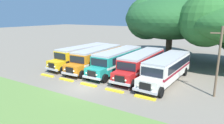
# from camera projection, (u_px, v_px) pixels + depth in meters

# --- Properties ---
(ground_plane) EXTENTS (220.00, 220.00, 0.00)m
(ground_plane) POSITION_uv_depth(u_px,v_px,m) (84.00, 88.00, 20.39)
(ground_plane) COLOR slate
(foreground_grass_strip) EXTENTS (80.00, 10.08, 0.01)m
(foreground_grass_strip) POSITION_uv_depth(u_px,v_px,m) (18.00, 119.00, 14.18)
(foreground_grass_strip) COLOR olive
(foreground_grass_strip) RESTS_ON ground_plane
(parked_bus_slot_0) EXTENTS (3.32, 10.94, 2.82)m
(parked_bus_slot_0) POSITION_uv_depth(u_px,v_px,m) (83.00, 55.00, 29.39)
(parked_bus_slot_0) COLOR yellow
(parked_bus_slot_0) RESTS_ON ground_plane
(parked_bus_slot_1) EXTENTS (2.90, 10.87, 2.82)m
(parked_bus_slot_1) POSITION_uv_depth(u_px,v_px,m) (97.00, 57.00, 27.63)
(parked_bus_slot_1) COLOR orange
(parked_bus_slot_1) RESTS_ON ground_plane
(parked_bus_slot_2) EXTENTS (2.69, 10.84, 2.82)m
(parked_bus_slot_2) POSITION_uv_depth(u_px,v_px,m) (118.00, 59.00, 26.13)
(parked_bus_slot_2) COLOR teal
(parked_bus_slot_2) RESTS_ON ground_plane
(parked_bus_slot_3) EXTENTS (2.78, 10.85, 2.82)m
(parked_bus_slot_3) POSITION_uv_depth(u_px,v_px,m) (142.00, 63.00, 24.38)
(parked_bus_slot_3) COLOR red
(parked_bus_slot_3) RESTS_ON ground_plane
(parked_bus_slot_4) EXTENTS (3.16, 10.90, 2.82)m
(parked_bus_slot_4) POSITION_uv_depth(u_px,v_px,m) (167.00, 67.00, 22.13)
(parked_bus_slot_4) COLOR silver
(parked_bus_slot_4) RESTS_ON ground_plane
(curb_wheelstop_0) EXTENTS (2.00, 0.36, 0.15)m
(curb_wheelstop_0) POSITION_uv_depth(u_px,v_px,m) (47.00, 75.00, 24.25)
(curb_wheelstop_0) COLOR yellow
(curb_wheelstop_0) RESTS_ON ground_plane
(curb_wheelstop_1) EXTENTS (2.00, 0.36, 0.15)m
(curb_wheelstop_1) POSITION_uv_depth(u_px,v_px,m) (66.00, 80.00, 22.62)
(curb_wheelstop_1) COLOR yellow
(curb_wheelstop_1) RESTS_ON ground_plane
(curb_wheelstop_2) EXTENTS (2.00, 0.36, 0.15)m
(curb_wheelstop_2) POSITION_uv_depth(u_px,v_px,m) (89.00, 85.00, 20.99)
(curb_wheelstop_2) COLOR yellow
(curb_wheelstop_2) RESTS_ON ground_plane
(curb_wheelstop_3) EXTENTS (2.00, 0.36, 0.15)m
(curb_wheelstop_3) POSITION_uv_depth(u_px,v_px,m) (114.00, 91.00, 19.36)
(curb_wheelstop_3) COLOR yellow
(curb_wheelstop_3) RESTS_ON ground_plane
(curb_wheelstop_4) EXTENTS (2.00, 0.36, 0.15)m
(curb_wheelstop_4) POSITION_uv_depth(u_px,v_px,m) (145.00, 97.00, 17.73)
(curb_wheelstop_4) COLOR yellow
(curb_wheelstop_4) RESTS_ON ground_plane
(broad_shade_tree) EXTENTS (15.44, 16.60, 12.43)m
(broad_shade_tree) POSITION_uv_depth(u_px,v_px,m) (173.00, 17.00, 34.37)
(broad_shade_tree) COLOR brown
(broad_shade_tree) RESTS_ON ground_plane
(utility_pole) EXTENTS (1.80, 0.20, 6.39)m
(utility_pole) POSITION_uv_depth(u_px,v_px,m) (219.00, 60.00, 17.34)
(utility_pole) COLOR brown
(utility_pole) RESTS_ON ground_plane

